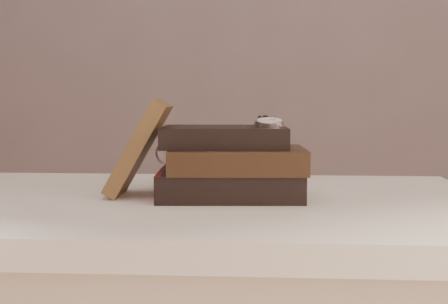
{
  "coord_description": "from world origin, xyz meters",
  "views": [
    {
      "loc": [
        0.14,
        -0.64,
        0.92
      ],
      "look_at": [
        0.07,
        0.36,
        0.82
      ],
      "focal_mm": 49.42,
      "sensor_mm": 36.0,
      "label": 1
    }
  ],
  "objects": [
    {
      "name": "pocket_watch",
      "position": [
        0.14,
        0.36,
        0.87
      ],
      "size": [
        0.05,
        0.15,
        0.02
      ],
      "color": "silver",
      "rests_on": "book_stack"
    },
    {
      "name": "table",
      "position": [
        0.0,
        0.35,
        0.66
      ],
      "size": [
        1.0,
        0.6,
        0.75
      ],
      "color": "white",
      "rests_on": "ground"
    },
    {
      "name": "book_stack",
      "position": [
        0.08,
        0.36,
        0.8
      ],
      "size": [
        0.25,
        0.18,
        0.12
      ],
      "color": "black",
      "rests_on": "table"
    },
    {
      "name": "journal",
      "position": [
        -0.07,
        0.37,
        0.83
      ],
      "size": [
        0.11,
        0.11,
        0.16
      ],
      "primitive_type": "cube",
      "rotation": [
        0.0,
        0.51,
        0.03
      ],
      "color": "#47311B",
      "rests_on": "table"
    },
    {
      "name": "eyeglasses",
      "position": [
        -0.01,
        0.43,
        0.82
      ],
      "size": [
        0.1,
        0.12,
        0.05
      ],
      "color": "silver",
      "rests_on": "book_stack"
    }
  ]
}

